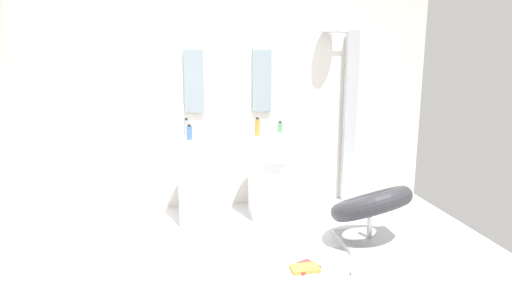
{
  "coord_description": "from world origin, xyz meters",
  "views": [
    {
      "loc": [
        -0.52,
        -3.5,
        1.8
      ],
      "look_at": [
        0.15,
        0.55,
        0.95
      ],
      "focal_mm": 31.18,
      "sensor_mm": 36.0,
      "label": 1
    }
  ],
  "objects_px": {
    "pedestal_sink_right": "(269,171)",
    "soap_bottle_grey": "(186,127)",
    "shower_column": "(349,114)",
    "magazine_red": "(305,267)",
    "soap_bottle_amber": "(257,127)",
    "pedestal_sink_left": "(197,174)",
    "lounge_chair": "(371,209)",
    "soap_bottle_green": "(280,127)",
    "magazine_ochre": "(305,268)",
    "soap_bottle_blue": "(190,133)",
    "coffee_mug": "(356,271)"
  },
  "relations": [
    {
      "from": "pedestal_sink_right",
      "to": "lounge_chair",
      "type": "distance_m",
      "value": 1.22
    },
    {
      "from": "coffee_mug",
      "to": "soap_bottle_green",
      "type": "xyz_separation_m",
      "value": [
        -0.29,
        1.6,
        0.93
      ]
    },
    {
      "from": "magazine_red",
      "to": "soap_bottle_amber",
      "type": "relative_size",
      "value": 1.02
    },
    {
      "from": "shower_column",
      "to": "magazine_ochre",
      "type": "distance_m",
      "value": 2.25
    },
    {
      "from": "pedestal_sink_left",
      "to": "shower_column",
      "type": "xyz_separation_m",
      "value": [
        1.83,
        0.38,
        0.56
      ]
    },
    {
      "from": "soap_bottle_grey",
      "to": "shower_column",
      "type": "bearing_deg",
      "value": 7.85
    },
    {
      "from": "magazine_red",
      "to": "soap_bottle_grey",
      "type": "distance_m",
      "value": 1.97
    },
    {
      "from": "pedestal_sink_right",
      "to": "soap_bottle_grey",
      "type": "bearing_deg",
      "value": 172.29
    },
    {
      "from": "soap_bottle_green",
      "to": "pedestal_sink_left",
      "type": "bearing_deg",
      "value": -173.28
    },
    {
      "from": "magazine_ochre",
      "to": "soap_bottle_green",
      "type": "height_order",
      "value": "soap_bottle_green"
    },
    {
      "from": "shower_column",
      "to": "soap_bottle_amber",
      "type": "bearing_deg",
      "value": -159.99
    },
    {
      "from": "soap_bottle_amber",
      "to": "lounge_chair",
      "type": "bearing_deg",
      "value": -41.97
    },
    {
      "from": "soap_bottle_blue",
      "to": "soap_bottle_green",
      "type": "distance_m",
      "value": 1.03
    },
    {
      "from": "soap_bottle_amber",
      "to": "soap_bottle_blue",
      "type": "bearing_deg",
      "value": -171.21
    },
    {
      "from": "shower_column",
      "to": "coffee_mug",
      "type": "xyz_separation_m",
      "value": [
        -0.61,
        -1.88,
        -1.03
      ]
    },
    {
      "from": "magazine_red",
      "to": "soap_bottle_grey",
      "type": "xyz_separation_m",
      "value": [
        -0.94,
        1.42,
        0.99
      ]
    },
    {
      "from": "soap_bottle_blue",
      "to": "soap_bottle_grey",
      "type": "xyz_separation_m",
      "value": [
        -0.03,
        0.28,
        0.01
      ]
    },
    {
      "from": "soap_bottle_blue",
      "to": "shower_column",
      "type": "bearing_deg",
      "value": 15.91
    },
    {
      "from": "soap_bottle_blue",
      "to": "pedestal_sink_left",
      "type": "bearing_deg",
      "value": 65.2
    },
    {
      "from": "shower_column",
      "to": "soap_bottle_blue",
      "type": "height_order",
      "value": "shower_column"
    },
    {
      "from": "lounge_chair",
      "to": "soap_bottle_blue",
      "type": "distance_m",
      "value": 1.93
    },
    {
      "from": "coffee_mug",
      "to": "soap_bottle_grey",
      "type": "xyz_separation_m",
      "value": [
        -1.32,
        1.61,
        0.96
      ]
    },
    {
      "from": "pedestal_sink_left",
      "to": "magazine_ochre",
      "type": "relative_size",
      "value": 4.32
    },
    {
      "from": "pedestal_sink_left",
      "to": "shower_column",
      "type": "distance_m",
      "value": 1.95
    },
    {
      "from": "pedestal_sink_left",
      "to": "coffee_mug",
      "type": "xyz_separation_m",
      "value": [
        1.22,
        -1.49,
        -0.46
      ]
    },
    {
      "from": "lounge_chair",
      "to": "soap_bottle_green",
      "type": "height_order",
      "value": "soap_bottle_green"
    },
    {
      "from": "lounge_chair",
      "to": "magazine_ochre",
      "type": "distance_m",
      "value": 0.93
    },
    {
      "from": "shower_column",
      "to": "soap_bottle_amber",
      "type": "distance_m",
      "value": 1.26
    },
    {
      "from": "pedestal_sink_right",
      "to": "soap_bottle_blue",
      "type": "height_order",
      "value": "soap_bottle_blue"
    },
    {
      "from": "soap_bottle_grey",
      "to": "magazine_ochre",
      "type": "bearing_deg",
      "value": -57.29
    },
    {
      "from": "magazine_ochre",
      "to": "magazine_red",
      "type": "bearing_deg",
      "value": 69.9
    },
    {
      "from": "shower_column",
      "to": "coffee_mug",
      "type": "relative_size",
      "value": 24.4
    },
    {
      "from": "shower_column",
      "to": "soap_bottle_grey",
      "type": "relative_size",
      "value": 11.1
    },
    {
      "from": "pedestal_sink_right",
      "to": "magazine_red",
      "type": "distance_m",
      "value": 1.39
    },
    {
      "from": "soap_bottle_green",
      "to": "soap_bottle_grey",
      "type": "relative_size",
      "value": 0.7
    },
    {
      "from": "pedestal_sink_left",
      "to": "soap_bottle_amber",
      "type": "relative_size",
      "value": 5.13
    },
    {
      "from": "soap_bottle_green",
      "to": "soap_bottle_grey",
      "type": "xyz_separation_m",
      "value": [
        -1.03,
        0.01,
        0.03
      ]
    },
    {
      "from": "magazine_ochre",
      "to": "pedestal_sink_right",
      "type": "bearing_deg",
      "value": 90.21
    },
    {
      "from": "magazine_red",
      "to": "soap_bottle_amber",
      "type": "height_order",
      "value": "soap_bottle_amber"
    },
    {
      "from": "pedestal_sink_left",
      "to": "soap_bottle_green",
      "type": "bearing_deg",
      "value": 6.72
    },
    {
      "from": "shower_column",
      "to": "soap_bottle_blue",
      "type": "xyz_separation_m",
      "value": [
        -1.9,
        -0.54,
        -0.08
      ]
    },
    {
      "from": "pedestal_sink_left",
      "to": "soap_bottle_blue",
      "type": "height_order",
      "value": "soap_bottle_blue"
    },
    {
      "from": "pedestal_sink_left",
      "to": "lounge_chair",
      "type": "bearing_deg",
      "value": -29.37
    },
    {
      "from": "pedestal_sink_left",
      "to": "shower_column",
      "type": "height_order",
      "value": "shower_column"
    },
    {
      "from": "pedestal_sink_left",
      "to": "shower_column",
      "type": "bearing_deg",
      "value": 11.9
    },
    {
      "from": "pedestal_sink_left",
      "to": "soap_bottle_blue",
      "type": "bearing_deg",
      "value": -114.8
    },
    {
      "from": "pedestal_sink_right",
      "to": "lounge_chair",
      "type": "height_order",
      "value": "pedestal_sink_right"
    },
    {
      "from": "shower_column",
      "to": "soap_bottle_amber",
      "type": "xyz_separation_m",
      "value": [
        -1.18,
        -0.43,
        -0.06
      ]
    },
    {
      "from": "magazine_ochre",
      "to": "soap_bottle_green",
      "type": "xyz_separation_m",
      "value": [
        0.09,
        1.44,
        0.96
      ]
    },
    {
      "from": "magazine_ochre",
      "to": "soap_bottle_amber",
      "type": "relative_size",
      "value": 1.19
    }
  ]
}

